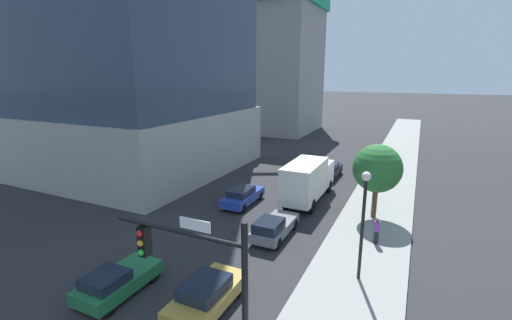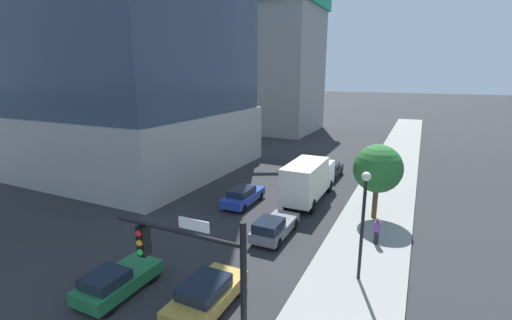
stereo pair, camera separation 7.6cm
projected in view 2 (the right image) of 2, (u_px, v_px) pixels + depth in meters
sidewalk at (377, 217)px, 25.00m from camera, size 4.84×120.00×0.15m
construction_building at (275, 55)px, 60.58m from camera, size 16.82×19.17×33.08m
traffic_light_pole at (196, 271)px, 10.86m from camera, size 4.91×0.48×5.89m
street_lamp at (364, 210)px, 16.46m from camera, size 0.44×0.44×5.53m
street_tree at (378, 169)px, 23.90m from camera, size 3.35×3.35×5.26m
car_black at (330, 170)px, 34.59m from camera, size 1.76×4.30×1.47m
car_gray at (274, 227)px, 21.80m from camera, size 1.77×4.36×1.45m
car_green at (116, 281)px, 16.20m from camera, size 1.90×4.02×1.37m
car_blue at (243, 196)px, 27.38m from camera, size 1.78×4.45×1.42m
car_gold at (206, 294)px, 15.13m from camera, size 1.90×4.23×1.45m
box_truck at (308, 179)px, 27.78m from camera, size 2.35×7.68×3.42m
pedestrian_purple_shirt at (377, 231)px, 20.70m from camera, size 0.34×0.34×1.61m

